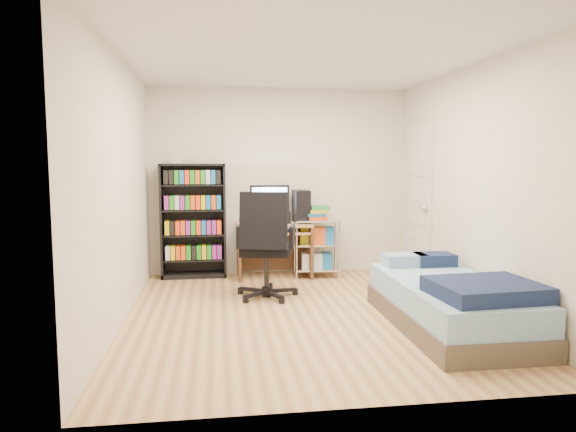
{
  "coord_description": "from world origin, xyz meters",
  "views": [
    {
      "loc": [
        -0.85,
        -4.94,
        1.51
      ],
      "look_at": [
        -0.11,
        0.4,
        0.95
      ],
      "focal_mm": 32.0,
      "sensor_mm": 36.0,
      "label": 1
    }
  ],
  "objects": [
    {
      "name": "media_shelf",
      "position": [
        -1.16,
        1.84,
        0.77
      ],
      "size": [
        0.84,
        0.28,
        1.56
      ],
      "color": "black",
      "rests_on": "room"
    },
    {
      "name": "office_chair",
      "position": [
        -0.32,
        0.67,
        0.38
      ],
      "size": [
        0.85,
        0.85,
        1.2
      ],
      "rotation": [
        0.0,
        0.0,
        -0.21
      ],
      "color": "black",
      "rests_on": "room"
    },
    {
      "name": "room",
      "position": [
        0.0,
        0.0,
        1.25
      ],
      "size": [
        3.58,
        4.08,
        2.58
      ],
      "color": "tan",
      "rests_on": "ground"
    },
    {
      "name": "wire_cart",
      "position": [
        0.45,
        1.66,
        0.61
      ],
      "size": [
        0.61,
        0.46,
        0.94
      ],
      "rotation": [
        0.0,
        0.0,
        -0.09
      ],
      "color": "silver",
      "rests_on": "room"
    },
    {
      "name": "door",
      "position": [
        1.72,
        1.35,
        1.0
      ],
      "size": [
        0.12,
        0.8,
        2.0
      ],
      "color": "silver",
      "rests_on": "room"
    },
    {
      "name": "bed",
      "position": [
        1.25,
        -0.62,
        0.24
      ],
      "size": [
        0.97,
        1.93,
        0.55
      ],
      "color": "brown",
      "rests_on": "room"
    },
    {
      "name": "computer_desk",
      "position": [
        -0.02,
        1.74,
        0.65
      ],
      "size": [
        0.96,
        0.56,
        1.21
      ],
      "color": "tan",
      "rests_on": "room"
    }
  ]
}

